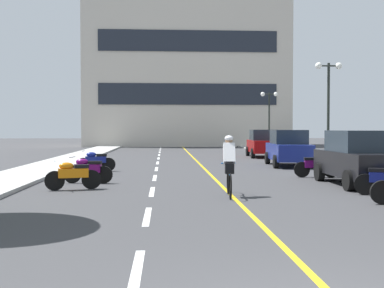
# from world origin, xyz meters

# --- Properties ---
(ground_plane) EXTENTS (140.00, 140.00, 0.00)m
(ground_plane) POSITION_xyz_m (0.00, 21.00, 0.00)
(ground_plane) COLOR #38383A
(curb_left) EXTENTS (2.40, 72.00, 0.12)m
(curb_left) POSITION_xyz_m (-7.20, 24.00, 0.06)
(curb_left) COLOR #A8A8A3
(curb_left) RESTS_ON ground
(curb_right) EXTENTS (2.40, 72.00, 0.12)m
(curb_right) POSITION_xyz_m (7.20, 24.00, 0.06)
(curb_right) COLOR #A8A8A3
(curb_right) RESTS_ON ground
(lane_dash_0) EXTENTS (0.14, 2.20, 0.01)m
(lane_dash_0) POSITION_xyz_m (-2.00, 2.00, 0.00)
(lane_dash_0) COLOR silver
(lane_dash_0) RESTS_ON ground
(lane_dash_1) EXTENTS (0.14, 2.20, 0.01)m
(lane_dash_1) POSITION_xyz_m (-2.00, 6.00, 0.00)
(lane_dash_1) COLOR silver
(lane_dash_1) RESTS_ON ground
(lane_dash_2) EXTENTS (0.14, 2.20, 0.01)m
(lane_dash_2) POSITION_xyz_m (-2.00, 10.00, 0.00)
(lane_dash_2) COLOR silver
(lane_dash_2) RESTS_ON ground
(lane_dash_3) EXTENTS (0.14, 2.20, 0.01)m
(lane_dash_3) POSITION_xyz_m (-2.00, 14.00, 0.00)
(lane_dash_3) COLOR silver
(lane_dash_3) RESTS_ON ground
(lane_dash_4) EXTENTS (0.14, 2.20, 0.01)m
(lane_dash_4) POSITION_xyz_m (-2.00, 18.00, 0.00)
(lane_dash_4) COLOR silver
(lane_dash_4) RESTS_ON ground
(lane_dash_5) EXTENTS (0.14, 2.20, 0.01)m
(lane_dash_5) POSITION_xyz_m (-2.00, 22.00, 0.00)
(lane_dash_5) COLOR silver
(lane_dash_5) RESTS_ON ground
(lane_dash_6) EXTENTS (0.14, 2.20, 0.01)m
(lane_dash_6) POSITION_xyz_m (-2.00, 26.00, 0.00)
(lane_dash_6) COLOR silver
(lane_dash_6) RESTS_ON ground
(lane_dash_7) EXTENTS (0.14, 2.20, 0.01)m
(lane_dash_7) POSITION_xyz_m (-2.00, 30.00, 0.00)
(lane_dash_7) COLOR silver
(lane_dash_7) RESTS_ON ground
(lane_dash_8) EXTENTS (0.14, 2.20, 0.01)m
(lane_dash_8) POSITION_xyz_m (-2.00, 34.00, 0.00)
(lane_dash_8) COLOR silver
(lane_dash_8) RESTS_ON ground
(lane_dash_9) EXTENTS (0.14, 2.20, 0.01)m
(lane_dash_9) POSITION_xyz_m (-2.00, 38.00, 0.00)
(lane_dash_9) COLOR silver
(lane_dash_9) RESTS_ON ground
(lane_dash_10) EXTENTS (0.14, 2.20, 0.01)m
(lane_dash_10) POSITION_xyz_m (-2.00, 42.00, 0.00)
(lane_dash_10) COLOR silver
(lane_dash_10) RESTS_ON ground
(lane_dash_11) EXTENTS (0.14, 2.20, 0.01)m
(lane_dash_11) POSITION_xyz_m (-2.00, 46.00, 0.00)
(lane_dash_11) COLOR silver
(lane_dash_11) RESTS_ON ground
(centre_line_yellow) EXTENTS (0.12, 66.00, 0.01)m
(centre_line_yellow) POSITION_xyz_m (0.25, 24.00, 0.00)
(centre_line_yellow) COLOR gold
(centre_line_yellow) RESTS_ON ground
(office_building) EXTENTS (21.93, 9.46, 18.22)m
(office_building) POSITION_xyz_m (0.85, 49.67, 9.11)
(office_building) COLOR beige
(office_building) RESTS_ON ground
(street_lamp_mid) EXTENTS (1.46, 0.36, 5.29)m
(street_lamp_mid) POSITION_xyz_m (7.13, 20.81, 3.98)
(street_lamp_mid) COLOR black
(street_lamp_mid) RESTS_ON curb_right
(street_lamp_far) EXTENTS (1.46, 0.36, 4.84)m
(street_lamp_far) POSITION_xyz_m (7.15, 35.29, 3.69)
(street_lamp_far) COLOR black
(street_lamp_far) RESTS_ON curb_right
(parked_car_near) EXTENTS (1.94, 4.21, 1.82)m
(parked_car_near) POSITION_xyz_m (4.78, 11.18, 0.92)
(parked_car_near) COLOR black
(parked_car_near) RESTS_ON ground
(parked_car_mid) EXTENTS (2.17, 4.31, 1.82)m
(parked_car_mid) POSITION_xyz_m (4.61, 19.42, 0.92)
(parked_car_mid) COLOR black
(parked_car_mid) RESTS_ON ground
(parked_car_far) EXTENTS (2.12, 4.29, 1.82)m
(parked_car_far) POSITION_xyz_m (4.91, 27.02, 0.92)
(parked_car_far) COLOR black
(parked_car_far) RESTS_ON ground
(motorcycle_4) EXTENTS (1.66, 0.72, 0.92)m
(motorcycle_4) POSITION_xyz_m (-4.44, 10.56, 0.47)
(motorcycle_4) COLOR black
(motorcycle_4) RESTS_ON ground
(motorcycle_5) EXTENTS (1.70, 0.60, 0.92)m
(motorcycle_5) POSITION_xyz_m (-4.27, 12.29, 0.47)
(motorcycle_5) COLOR black
(motorcycle_5) RESTS_ON ground
(motorcycle_6) EXTENTS (1.70, 0.60, 0.92)m
(motorcycle_6) POSITION_xyz_m (4.23, 13.78, 0.47)
(motorcycle_6) COLOR black
(motorcycle_6) RESTS_ON ground
(motorcycle_7) EXTENTS (1.70, 0.60, 0.92)m
(motorcycle_7) POSITION_xyz_m (-4.66, 16.98, 0.47)
(motorcycle_7) COLOR black
(motorcycle_7) RESTS_ON ground
(cyclist_rider) EXTENTS (0.42, 1.77, 1.71)m
(cyclist_rider) POSITION_xyz_m (0.16, 8.88, 0.89)
(cyclist_rider) COLOR black
(cyclist_rider) RESTS_ON ground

